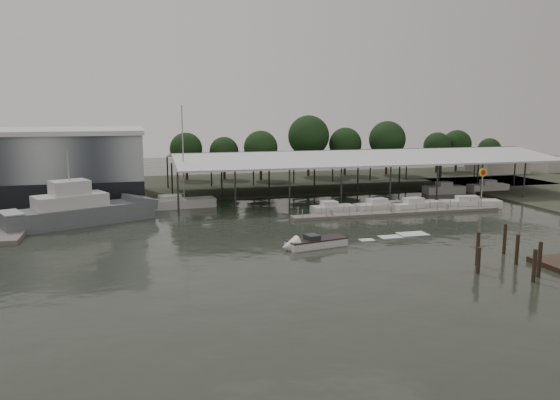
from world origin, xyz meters
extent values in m
plane|color=#262B23|center=(0.00, 0.00, 0.00)|extent=(200.00, 200.00, 0.00)
cube|color=#393E2F|center=(0.00, 42.00, 0.10)|extent=(140.00, 30.00, 0.30)
cube|color=#9EA2A8|center=(-28.00, 30.00, 5.00)|extent=(24.00, 20.00, 10.00)
cube|color=black|center=(-28.00, 19.95, 2.00)|extent=(24.00, 0.30, 4.00)
cube|color=silver|center=(-28.00, 30.00, 10.20)|extent=(24.50, 20.50, 0.60)
cube|color=#2C2F31|center=(17.00, 28.00, 6.76)|extent=(58.00, 0.40, 0.30)
cylinder|color=#2C2F31|center=(-12.00, 16.50, 2.75)|extent=(0.24, 0.24, 5.50)
cylinder|color=#2C2F31|center=(-12.00, 39.50, 2.75)|extent=(0.24, 0.24, 5.50)
cylinder|color=#2C2F31|center=(46.00, 39.50, 2.75)|extent=(0.24, 0.24, 5.50)
cube|color=slate|center=(-30.00, 14.00, 0.25)|extent=(3.00, 18.00, 0.50)
cube|color=slate|center=(15.00, 10.00, 0.20)|extent=(28.00, 2.00, 0.40)
cylinder|color=#929597|center=(2.00, 9.10, 0.80)|extent=(0.10, 0.10, 1.20)
cylinder|color=#929597|center=(28.00, 10.90, 0.80)|extent=(0.10, 0.10, 1.20)
cube|color=#929597|center=(14.00, 10.00, 0.70)|extent=(0.30, 0.30, 0.70)
cylinder|color=#929597|center=(27.00, 10.00, 2.50)|extent=(0.16, 0.16, 5.00)
cylinder|color=yellow|center=(27.00, 10.00, 5.00)|extent=(1.10, 0.12, 1.10)
cylinder|color=red|center=(27.00, 9.93, 5.00)|extent=(0.70, 0.05, 0.70)
cube|color=#A29B8E|center=(55.00, 45.00, 2.00)|extent=(10.00, 8.00, 4.00)
cube|color=#A29B8E|center=(68.00, 44.00, 1.50)|extent=(8.00, 6.00, 3.00)
cube|color=slate|center=(-23.47, 14.11, 0.90)|extent=(17.08, 10.75, 2.40)
cube|color=slate|center=(-16.73, 17.08, 1.90)|extent=(4.62, 5.13, 1.80)
cube|color=silver|center=(-24.38, 13.70, 2.69)|extent=(8.66, 6.50, 1.80)
cube|color=silver|center=(-24.38, 13.70, 4.39)|extent=(4.93, 4.46, 1.61)
cylinder|color=#929597|center=(-24.38, 13.70, 6.79)|extent=(0.18, 0.18, 3.50)
cube|color=#929597|center=(-30.21, 11.14, 2.21)|extent=(3.53, 4.65, 0.15)
cube|color=silver|center=(-11.27, 21.85, 0.50)|extent=(9.41, 3.50, 1.40)
cube|color=silver|center=(-12.73, 21.70, 1.40)|extent=(3.11, 2.08, 0.80)
cylinder|color=#929597|center=(-10.81, 21.89, 7.37)|extent=(0.16, 0.16, 12.71)
cylinder|color=#929597|center=(-12.46, 21.73, 1.90)|extent=(3.49, 0.47, 0.12)
cube|color=silver|center=(-0.27, -2.94, 0.35)|extent=(6.31, 3.23, 0.90)
cone|color=silver|center=(-3.16, -3.57, 0.35)|extent=(1.99, 2.29, 2.00)
cube|color=black|center=(-0.27, -2.94, 0.75)|extent=(6.32, 3.29, 0.12)
cube|color=#2C2F31|center=(-0.74, -3.05, 1.00)|extent=(1.47, 1.62, 0.50)
cube|color=silver|center=(5.60, -1.67, 0.02)|extent=(2.30, 1.50, 0.04)
cube|color=silver|center=(8.53, -1.03, 0.02)|extent=(3.10, 2.00, 0.04)
cube|color=silver|center=(11.46, -0.39, 0.02)|extent=(3.90, 2.50, 0.04)
cube|color=silver|center=(7.15, 12.64, 0.50)|extent=(5.66, 2.63, 1.10)
cube|color=silver|center=(6.65, 12.64, 1.30)|extent=(2.05, 1.75, 0.70)
cube|color=silver|center=(13.91, 12.98, 0.50)|extent=(7.45, 3.47, 1.10)
cube|color=silver|center=(13.41, 12.98, 1.30)|extent=(2.76, 2.04, 0.70)
cube|color=silver|center=(18.77, 12.25, 0.50)|extent=(7.49, 3.54, 1.10)
cube|color=silver|center=(18.27, 12.25, 1.30)|extent=(2.78, 2.06, 0.70)
cube|color=silver|center=(26.61, 11.85, 0.50)|extent=(8.32, 3.75, 1.10)
cube|color=silver|center=(26.11, 11.85, 1.30)|extent=(3.08, 2.13, 0.70)
cylinder|color=#36271B|center=(14.47, -13.13, 1.02)|extent=(0.32, 0.32, 3.25)
cylinder|color=#36271B|center=(13.76, -16.69, 1.15)|extent=(0.32, 0.32, 3.50)
cylinder|color=#36271B|center=(9.73, -14.54, 0.79)|extent=(0.32, 0.32, 2.77)
cylinder|color=#36271B|center=(11.12, -12.38, 1.14)|extent=(0.32, 0.32, 3.48)
cylinder|color=#36271B|center=(15.73, -9.81, 1.10)|extent=(0.32, 0.32, 3.40)
cylinder|color=#36271B|center=(12.52, -17.63, 1.01)|extent=(0.32, 0.32, 3.21)
cylinder|color=black|center=(-7.99, 49.31, 2.13)|extent=(0.50, 0.50, 4.27)
sphere|color=#1A3315|center=(-7.99, 49.31, 5.97)|extent=(5.97, 5.97, 5.97)
cylinder|color=black|center=(-1.13, 48.45, 1.94)|extent=(0.50, 0.50, 3.87)
sphere|color=#1A3315|center=(-1.13, 48.45, 5.42)|extent=(5.42, 5.42, 5.42)
cylinder|color=black|center=(5.23, 45.75, 2.22)|extent=(0.50, 0.50, 4.44)
sphere|color=#1A3315|center=(5.23, 45.75, 6.22)|extent=(6.22, 6.22, 6.22)
cylinder|color=black|center=(15.62, 49.49, 2.86)|extent=(0.50, 0.50, 5.72)
sphere|color=#1A3315|center=(15.62, 49.49, 8.01)|extent=(8.01, 8.01, 8.01)
cylinder|color=black|center=(22.97, 48.78, 2.29)|extent=(0.50, 0.50, 4.58)
sphere|color=#1A3315|center=(22.97, 48.78, 6.42)|extent=(6.42, 6.42, 6.42)
cylinder|color=black|center=(31.37, 47.61, 2.59)|extent=(0.50, 0.50, 5.17)
sphere|color=#1A3315|center=(31.37, 47.61, 7.24)|extent=(7.24, 7.24, 7.24)
cylinder|color=black|center=(43.07, 48.46, 2.02)|extent=(0.50, 0.50, 4.04)
sphere|color=#1A3315|center=(43.07, 48.46, 5.66)|extent=(5.66, 5.66, 5.66)
cylinder|color=black|center=(47.83, 48.83, 2.12)|extent=(0.50, 0.50, 4.23)
sphere|color=#1A3315|center=(47.83, 48.83, 5.93)|extent=(5.93, 5.93, 5.93)
cylinder|color=black|center=(54.39, 47.04, 1.72)|extent=(0.50, 0.50, 3.43)
sphere|color=#1A3315|center=(54.39, 47.04, 4.80)|extent=(4.80, 4.80, 4.80)
camera|label=1|loc=(-16.80, -51.90, 13.28)|focal=35.00mm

